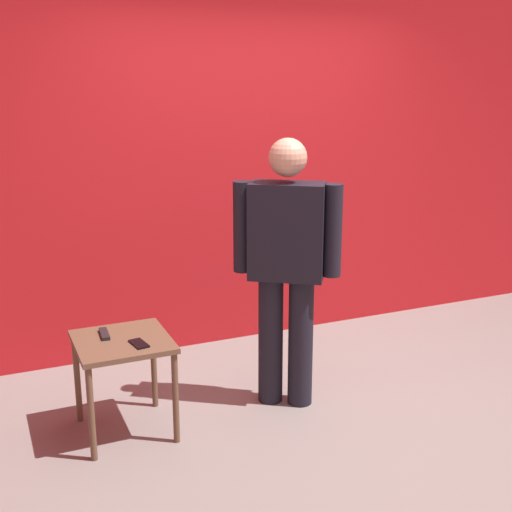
{
  "coord_description": "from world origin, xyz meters",
  "views": [
    {
      "loc": [
        -1.91,
        -3.08,
        2.02
      ],
      "look_at": [
        -0.34,
        0.55,
        0.94
      ],
      "focal_mm": 46.89,
      "sensor_mm": 36.0,
      "label": 1
    }
  ],
  "objects_px": {
    "cell_phone": "(139,344)",
    "tv_remote": "(104,334)",
    "side_table": "(123,354)",
    "standing_person": "(287,260)"
  },
  "relations": [
    {
      "from": "side_table",
      "to": "tv_remote",
      "type": "bearing_deg",
      "value": 129.93
    },
    {
      "from": "cell_phone",
      "to": "tv_remote",
      "type": "distance_m",
      "value": 0.26
    },
    {
      "from": "cell_phone",
      "to": "tv_remote",
      "type": "height_order",
      "value": "tv_remote"
    },
    {
      "from": "side_table",
      "to": "tv_remote",
      "type": "distance_m",
      "value": 0.16
    },
    {
      "from": "standing_person",
      "to": "side_table",
      "type": "bearing_deg",
      "value": 178.22
    },
    {
      "from": "side_table",
      "to": "cell_phone",
      "type": "xyz_separation_m",
      "value": [
        0.07,
        -0.11,
        0.09
      ]
    },
    {
      "from": "cell_phone",
      "to": "tv_remote",
      "type": "bearing_deg",
      "value": 116.29
    },
    {
      "from": "tv_remote",
      "to": "cell_phone",
      "type": "bearing_deg",
      "value": -50.7
    },
    {
      "from": "standing_person",
      "to": "side_table",
      "type": "relative_size",
      "value": 2.9
    },
    {
      "from": "tv_remote",
      "to": "side_table",
      "type": "bearing_deg",
      "value": -46.48
    }
  ]
}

